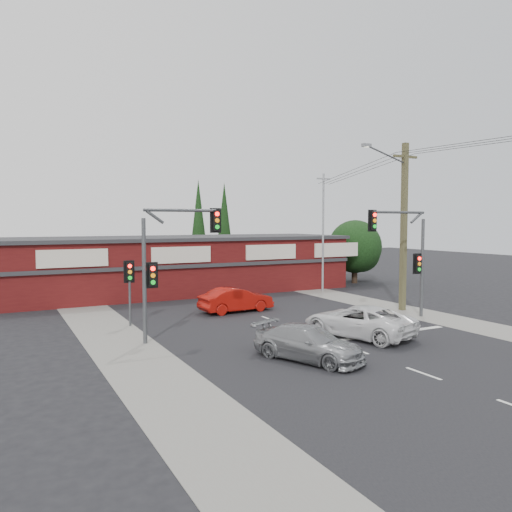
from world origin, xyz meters
name	(u,v)px	position (x,y,z in m)	size (l,w,h in m)	color
ground	(313,335)	(0.00, 0.00, 0.00)	(120.00, 120.00, 0.00)	black
road_strip	(263,317)	(0.00, 5.00, 0.01)	(14.00, 70.00, 0.01)	black
verge_left	(108,332)	(-8.50, 5.00, 0.01)	(3.00, 70.00, 0.02)	gray
verge_right	(380,305)	(8.50, 5.00, 0.01)	(3.00, 70.00, 0.02)	gray
stop_line	(392,333)	(3.50, -1.50, 0.01)	(6.50, 0.35, 0.01)	silver
white_suv	(358,321)	(1.64, -1.28, 0.74)	(2.44, 5.30, 1.47)	silver
silver_suv	(309,343)	(-2.60, -3.50, 0.66)	(1.85, 4.55, 1.32)	gray
red_sedan	(236,300)	(-0.65, 7.16, 0.73)	(1.54, 4.42, 1.46)	#9F1009
lane_dashes	(287,325)	(0.00, 2.43, 0.01)	(0.12, 42.47, 0.01)	silver
shop_building	(177,264)	(-0.99, 16.99, 2.13)	(27.30, 8.40, 4.22)	#460E0E
tree_cluster	(353,250)	(14.69, 15.44, 2.90)	(5.90, 5.10, 5.50)	#2D2116
conifer_near	(199,220)	(3.50, 24.00, 5.48)	(1.80, 1.80, 9.25)	#2D2116
conifer_far	(224,220)	(7.00, 26.00, 5.48)	(1.80, 1.80, 9.25)	#2D2116
traffic_mast_left	(168,254)	(-6.43, 2.00, 3.93)	(3.77, 0.27, 5.97)	#47494C
traffic_mast_right	(407,247)	(6.86, 1.00, 3.95)	(3.96, 0.27, 5.97)	#47494C
pedestal_signal	(129,279)	(-7.20, 6.01, 2.41)	(0.55, 0.27, 3.38)	#47494C
utility_pole	(402,221)	(8.36, 2.99, 5.40)	(4.38, 0.59, 10.00)	brown
steel_pole	(323,230)	(9.00, 12.00, 4.70)	(1.20, 0.16, 9.00)	gray
power_lines	(485,147)	(8.47, -2.47, 9.04)	(2.01, 29.00, 1.22)	black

